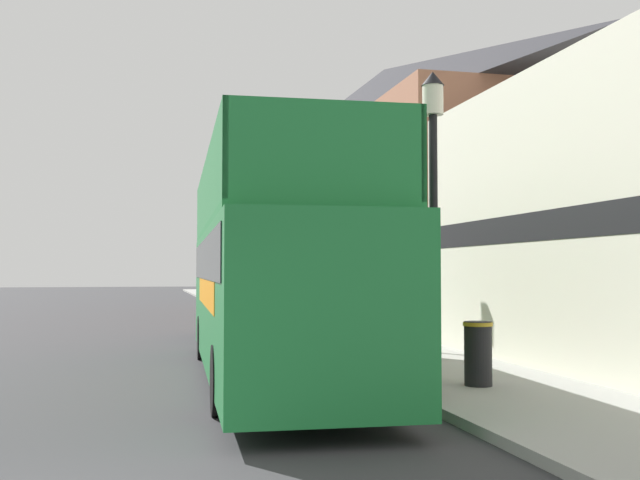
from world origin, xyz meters
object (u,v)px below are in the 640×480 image
Objects in this scene: tour_bus at (271,283)px; lamp_post_second at (315,210)px; parked_car_ahead_of_bus at (242,315)px; litter_bin at (478,352)px; lamp_post_nearest at (433,171)px.

tour_bus is 2.25× the size of lamp_post_second.
tour_bus is at bearing -111.13° from lamp_post_second.
parked_car_ahead_of_bus is at bearing 118.70° from lamp_post_second.
parked_car_ahead_of_bus is 4.41× the size of litter_bin.
parked_car_ahead_of_bus reaches higher than litter_bin.
tour_bus is 8.23m from parked_car_ahead_of_bus.
lamp_post_nearest is at bearing -90.27° from lamp_post_second.
tour_bus is at bearing 124.64° from lamp_post_nearest.
parked_car_ahead_of_bus is 0.92× the size of lamp_post_nearest.
lamp_post_nearest is 2.99m from litter_bin.
lamp_post_nearest reaches higher than tour_bus.
tour_bus is 3.96m from lamp_post_nearest.
lamp_post_nearest reaches higher than litter_bin.
parked_car_ahead_of_bus is at bearing 88.76° from tour_bus.
litter_bin is (0.92, 0.44, -2.81)m from lamp_post_nearest.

